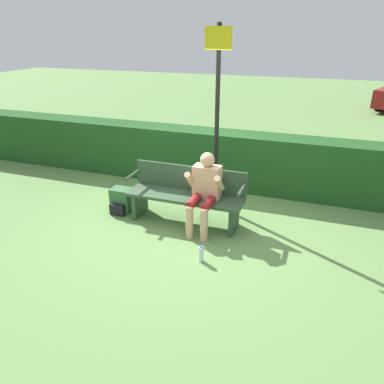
# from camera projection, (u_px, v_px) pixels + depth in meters

# --- Properties ---
(ground_plane) EXTENTS (40.00, 40.00, 0.00)m
(ground_plane) POSITION_uv_depth(u_px,v_px,m) (185.00, 222.00, 5.82)
(ground_plane) COLOR #668E4C
(hedge_back) EXTENTS (12.00, 0.58, 1.04)m
(hedge_back) POSITION_uv_depth(u_px,v_px,m) (216.00, 158.00, 7.06)
(hedge_back) COLOR #1E4C1E
(hedge_back) RESTS_ON ground
(park_bench) EXTENTS (1.79, 0.49, 0.85)m
(park_bench) POSITION_uv_depth(u_px,v_px,m) (186.00, 194.00, 5.70)
(park_bench) COLOR #334C33
(park_bench) RESTS_ON ground
(person_seated) EXTENTS (0.53, 0.62, 1.15)m
(person_seated) POSITION_uv_depth(u_px,v_px,m) (205.00, 189.00, 5.41)
(person_seated) COLOR #DBA884
(person_seated) RESTS_ON ground
(backpack) EXTENTS (0.33, 0.33, 0.40)m
(backpack) POSITION_uv_depth(u_px,v_px,m) (121.00, 201.00, 6.09)
(backpack) COLOR #336638
(backpack) RESTS_ON ground
(water_bottle) EXTENTS (0.07, 0.07, 0.23)m
(water_bottle) POSITION_uv_depth(u_px,v_px,m) (201.00, 254.00, 4.80)
(water_bottle) COLOR silver
(water_bottle) RESTS_ON ground
(signpost) EXTENTS (0.40, 0.09, 2.85)m
(signpost) POSITION_uv_depth(u_px,v_px,m) (217.00, 108.00, 5.72)
(signpost) COLOR black
(signpost) RESTS_ON ground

